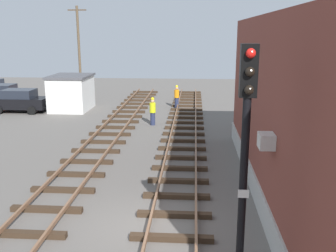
{
  "coord_description": "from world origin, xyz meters",
  "views": [
    {
      "loc": [
        1.53,
        -10.91,
        6.01
      ],
      "look_at": [
        0.27,
        7.17,
        1.56
      ],
      "focal_mm": 40.87,
      "sensor_mm": 36.0,
      "label": 1
    }
  ],
  "objects_px": {
    "parked_car_red": "(1,95)",
    "utility_pole_far": "(79,49)",
    "signal_mast": "(245,147)",
    "track_worker_distant": "(153,111)",
    "parked_car_black": "(20,100)",
    "control_hut": "(71,92)",
    "track_worker_foreground": "(177,97)"
  },
  "relations": [
    {
      "from": "parked_car_red",
      "to": "utility_pole_far",
      "type": "distance_m",
      "value": 9.01
    },
    {
      "from": "control_hut",
      "to": "parked_car_black",
      "type": "relative_size",
      "value": 0.9
    },
    {
      "from": "parked_car_black",
      "to": "track_worker_distant",
      "type": "bearing_deg",
      "value": -18.35
    },
    {
      "from": "control_hut",
      "to": "parked_car_black",
      "type": "distance_m",
      "value": 3.93
    },
    {
      "from": "control_hut",
      "to": "track_worker_foreground",
      "type": "bearing_deg",
      "value": 9.25
    },
    {
      "from": "parked_car_red",
      "to": "signal_mast",
      "type": "bearing_deg",
      "value": -52.72
    },
    {
      "from": "parked_car_black",
      "to": "track_worker_foreground",
      "type": "relative_size",
      "value": 2.25
    },
    {
      "from": "signal_mast",
      "to": "parked_car_red",
      "type": "relative_size",
      "value": 1.38
    },
    {
      "from": "control_hut",
      "to": "track_worker_distant",
      "type": "bearing_deg",
      "value": -33.93
    },
    {
      "from": "parked_car_black",
      "to": "track_worker_foreground",
      "type": "xyz_separation_m",
      "value": [
        12.0,
        2.49,
        0.03
      ]
    },
    {
      "from": "control_hut",
      "to": "track_worker_distant",
      "type": "relative_size",
      "value": 2.03
    },
    {
      "from": "signal_mast",
      "to": "parked_car_black",
      "type": "height_order",
      "value": "signal_mast"
    },
    {
      "from": "signal_mast",
      "to": "parked_car_red",
      "type": "distance_m",
      "value": 28.9
    },
    {
      "from": "track_worker_foreground",
      "to": "track_worker_distant",
      "type": "xyz_separation_m",
      "value": [
        -1.3,
        -6.04,
        0.0
      ]
    },
    {
      "from": "utility_pole_far",
      "to": "track_worker_foreground",
      "type": "xyz_separation_m",
      "value": [
        9.95,
        -6.85,
        -3.51
      ]
    },
    {
      "from": "parked_car_black",
      "to": "utility_pole_far",
      "type": "distance_m",
      "value": 10.2
    },
    {
      "from": "track_worker_distant",
      "to": "signal_mast",
      "type": "bearing_deg",
      "value": -77.01
    },
    {
      "from": "utility_pole_far",
      "to": "track_worker_distant",
      "type": "distance_m",
      "value": 15.91
    },
    {
      "from": "parked_car_black",
      "to": "track_worker_distant",
      "type": "relative_size",
      "value": 2.25
    },
    {
      "from": "utility_pole_far",
      "to": "parked_car_black",
      "type": "bearing_deg",
      "value": -102.37
    },
    {
      "from": "parked_car_black",
      "to": "parked_car_red",
      "type": "height_order",
      "value": "same"
    },
    {
      "from": "signal_mast",
      "to": "track_worker_distant",
      "type": "xyz_separation_m",
      "value": [
        -3.84,
        16.66,
        -2.68
      ]
    },
    {
      "from": "signal_mast",
      "to": "track_worker_distant",
      "type": "height_order",
      "value": "signal_mast"
    },
    {
      "from": "parked_car_red",
      "to": "utility_pole_far",
      "type": "xyz_separation_m",
      "value": [
        4.93,
        6.66,
        3.54
      ]
    },
    {
      "from": "utility_pole_far",
      "to": "parked_car_red",
      "type": "bearing_deg",
      "value": -126.54
    },
    {
      "from": "control_hut",
      "to": "parked_car_red",
      "type": "height_order",
      "value": "control_hut"
    },
    {
      "from": "utility_pole_far",
      "to": "track_worker_distant",
      "type": "height_order",
      "value": "utility_pole_far"
    },
    {
      "from": "signal_mast",
      "to": "control_hut",
      "type": "distance_m",
      "value": 24.03
    },
    {
      "from": "control_hut",
      "to": "utility_pole_far",
      "type": "height_order",
      "value": "utility_pole_far"
    },
    {
      "from": "control_hut",
      "to": "track_worker_foreground",
      "type": "distance_m",
      "value": 8.39
    },
    {
      "from": "control_hut",
      "to": "utility_pole_far",
      "type": "distance_m",
      "value": 8.91
    },
    {
      "from": "signal_mast",
      "to": "control_hut",
      "type": "height_order",
      "value": "signal_mast"
    }
  ]
}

